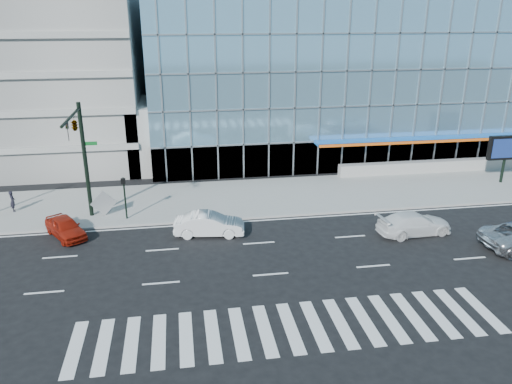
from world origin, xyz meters
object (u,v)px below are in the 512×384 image
at_px(red_sedan, 65,227).
at_px(marquee_sign, 506,149).
at_px(traffic_signal, 78,137).
at_px(tilted_panel, 104,203).
at_px(white_suv, 414,224).
at_px(white_sedan, 209,224).
at_px(ped_signal_post, 124,192).
at_px(pedestrian, 13,201).

bearing_deg(red_sedan, marquee_sign, -23.90).
bearing_deg(traffic_signal, tilted_panel, 54.35).
distance_m(marquee_sign, white_suv, 14.54).
height_order(marquee_sign, white_sedan, marquee_sign).
bearing_deg(red_sedan, tilted_panel, 22.39).
relative_size(ped_signal_post, tilted_panel, 2.31).
xyz_separation_m(ped_signal_post, red_sedan, (-3.66, -2.04, -1.48)).
height_order(marquee_sign, red_sedan, marquee_sign).
bearing_deg(red_sedan, white_suv, -40.31).
distance_m(pedestrian, tilted_panel, 6.82).
bearing_deg(ped_signal_post, marquee_sign, 5.71).
bearing_deg(ped_signal_post, traffic_signal, -171.48).
relative_size(white_suv, tilted_panel, 3.81).
bearing_deg(ped_signal_post, tilted_panel, 150.48).
distance_m(ped_signal_post, tilted_panel, 2.11).
height_order(white_sedan, pedestrian, pedestrian).
bearing_deg(pedestrian, ped_signal_post, -128.46).
bearing_deg(tilted_panel, traffic_signal, -135.75).
xyz_separation_m(marquee_sign, white_suv, (-11.77, -8.21, -2.35)).
height_order(red_sedan, tilted_panel, tilted_panel).
bearing_deg(white_sedan, traffic_signal, 78.05).
height_order(traffic_signal, red_sedan, traffic_signal).
relative_size(ped_signal_post, pedestrian, 1.96).
xyz_separation_m(ped_signal_post, white_sedan, (5.52, -3.22, -1.40)).
bearing_deg(white_suv, white_sedan, 75.95).
distance_m(white_suv, pedestrian, 28.02).
height_order(ped_signal_post, white_sedan, ped_signal_post).
bearing_deg(pedestrian, white_sedan, -133.51).
bearing_deg(tilted_panel, ped_signal_post, -39.62).
height_order(ped_signal_post, white_suv, ped_signal_post).
xyz_separation_m(marquee_sign, tilted_panel, (-32.09, -2.15, -2.00)).
bearing_deg(white_suv, pedestrian, 68.01).
relative_size(marquee_sign, white_suv, 0.81).
bearing_deg(pedestrian, tilted_panel, -125.50).
bearing_deg(traffic_signal, red_sedan, -124.92).
relative_size(traffic_signal, pedestrian, 5.23).
height_order(traffic_signal, pedestrian, traffic_signal).
bearing_deg(red_sedan, pedestrian, 101.07).
xyz_separation_m(ped_signal_post, tilted_panel, (-1.59, 0.90, -1.07)).
distance_m(marquee_sign, tilted_panel, 32.22).
distance_m(traffic_signal, red_sedan, 5.86).
bearing_deg(ped_signal_post, pedestrian, 161.62).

